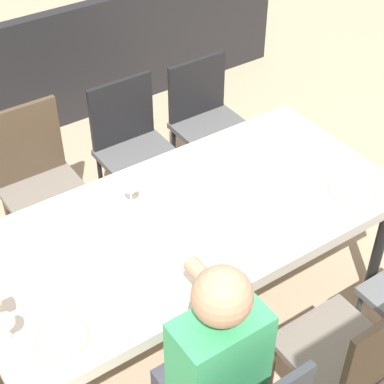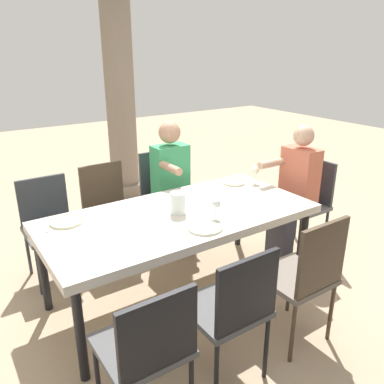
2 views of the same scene
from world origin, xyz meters
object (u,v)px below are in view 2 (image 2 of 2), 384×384
Objects in this scene: wine_glass_1 at (216,204)px; stone_column_centre at (119,84)px; diner_man_white at (293,189)px; chair_east_north at (164,192)px; dining_table at (180,220)px; plate_2 at (234,182)px; wine_glass_2 at (255,171)px; chair_east_south at (305,273)px; chair_west_south at (148,346)px; plate_1 at (205,227)px; water_pitcher at (178,204)px; chair_west_north at (49,221)px; diner_woman_green at (174,184)px; chair_mid_north at (108,206)px; plate_0 at (66,222)px; chair_mid_south at (232,306)px; chair_head_east at (306,199)px.

stone_column_centre is at bearing 79.87° from wine_glass_1.
chair_east_north is at bearing 133.94° from diner_man_white.
dining_table is 9.91× the size of plate_2.
chair_east_south is at bearing -116.92° from wine_glass_2.
wine_glass_2 is at bearing 12.29° from dining_table.
chair_west_south is 0.99m from plate_1.
plate_2 is 0.86m from water_pitcher.
chair_east_north is 1.03m from water_pitcher.
diner_woman_green reaches higher than chair_west_north.
chair_east_south is 5.92× the size of wine_glass_2.
chair_mid_north is 3.60× the size of plate_1.
plate_2 is at bearing 147.51° from diner_man_white.
chair_mid_north is 0.85m from plate_0.
wine_glass_1 is (-1.10, -0.23, 0.17)m from diner_man_white.
stone_column_centre reaches higher than diner_man_white.
chair_mid_south is at bearing -0.22° from chair_west_south.
diner_man_white is 1.29m from water_pitcher.
plate_1 is 1.20× the size of plate_2.
plate_1 is (0.77, 0.58, 0.22)m from chair_west_south.
chair_head_east reaches higher than plate_2.
chair_mid_north is at bearing -119.32° from stone_column_centre.
diner_woman_green is at bearing 138.30° from wine_glass_2.
diner_man_white is (2.04, -0.91, 0.16)m from chair_west_north.
diner_man_white is 0.41m from wine_glass_2.
dining_table is 1.21m from chair_west_south.
dining_table is at bearing 49.82° from chair_west_south.
chair_east_north is (1.16, 1.84, 0.02)m from chair_west_south.
plate_2 is at bearing -21.20° from chair_west_north.
chair_west_north reaches higher than plate_2.
chair_mid_south is 0.71× the size of diner_woman_green.
chair_mid_north is at bearing 148.63° from diner_man_white.
water_pitcher is at bearing 50.49° from chair_west_south.
chair_west_south is 0.68× the size of diner_woman_green.
chair_mid_north is 3.82× the size of plate_0.
chair_west_north is 3.49× the size of plate_1.
diner_man_white reaches higher than chair_mid_north.
wine_glass_2 is (0.96, 0.21, 0.17)m from dining_table.
wine_glass_1 is at bearing -100.70° from chair_east_north.
chair_mid_north is at bearing 103.74° from dining_table.
wine_glass_1 reaches higher than plate_2.
chair_west_north is 0.65m from plate_0.
diner_woman_green reaches higher than chair_east_north.
chair_west_south is at bearing -157.81° from chair_head_east.
water_pitcher is (-1.28, 0.01, 0.13)m from diner_man_white.
chair_mid_north is 1.25m from wine_glass_1.
wine_glass_1 is at bearing -151.00° from wine_glass_2.
diner_woman_green is 5.08× the size of plate_1.
diner_woman_green is 0.43× the size of stone_column_centre.
diner_woman_green is at bearing -9.48° from chair_west_north.
wine_glass_2 reaches higher than dining_table.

